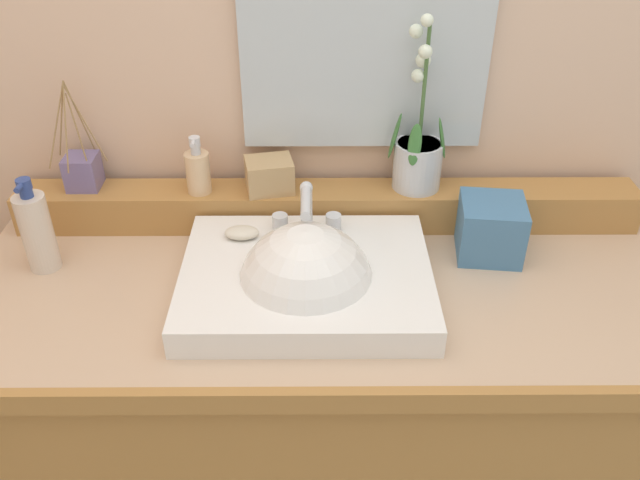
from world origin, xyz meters
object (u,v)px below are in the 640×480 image
reed_diffuser (83,170)px  lotion_bottle (37,231)px  potted_plant (418,154)px  tissue_box (491,228)px  sink_basin (306,286)px  soap_dispenser (198,171)px  soap_bar (242,233)px  trinket_box (269,175)px

reed_diffuser → lotion_bottle: reed_diffuser is taller
potted_plant → tissue_box: (0.14, -0.13, -0.11)m
sink_basin → lotion_bottle: bearing=169.7°
potted_plant → lotion_bottle: (-0.78, -0.17, -0.08)m
soap_dispenser → lotion_bottle: 0.34m
sink_basin → soap_bar: bearing=138.8°
soap_bar → tissue_box: tissue_box is taller
soap_dispenser → tissue_box: soap_dispenser is taller
soap_dispenser → tissue_box: size_ratio=0.99×
trinket_box → lotion_bottle: 0.48m
sink_basin → trinket_box: 0.29m
sink_basin → reed_diffuser: reed_diffuser is taller
soap_dispenser → lotion_bottle: size_ratio=0.63×
potted_plant → lotion_bottle: potted_plant is taller
potted_plant → tissue_box: bearing=-41.5°
reed_diffuser → lotion_bottle: size_ratio=1.20×
tissue_box → trinket_box: bearing=166.1°
sink_basin → soap_dispenser: (-0.23, 0.25, 0.12)m
potted_plant → trinket_box: potted_plant is taller
reed_diffuser → trinket_box: size_ratio=2.45×
soap_dispenser → trinket_box: size_ratio=1.29×
lotion_bottle → potted_plant: bearing=12.6°
soap_dispenser → reed_diffuser: bearing=174.9°
lotion_bottle → tissue_box: size_ratio=1.56×
reed_diffuser → potted_plant: bearing=-0.3°
sink_basin → soap_bar: 0.18m
soap_dispenser → reed_diffuser: (-0.26, 0.02, -0.01)m
sink_basin → potted_plant: size_ratio=1.26×
lotion_bottle → soap_bar: bearing=2.4°
potted_plant → lotion_bottle: 0.80m
soap_bar → potted_plant: 0.41m
sink_basin → soap_bar: size_ratio=6.85×
reed_diffuser → tissue_box: size_ratio=1.87×
soap_bar → soap_dispenser: size_ratio=0.54×
soap_bar → lotion_bottle: 0.41m
lotion_bottle → tissue_box: lotion_bottle is taller
reed_diffuser → trinket_box: reed_diffuser is taller
potted_plant → lotion_bottle: bearing=-167.4°
trinket_box → tissue_box: bearing=-25.4°
soap_bar → trinket_box: 0.16m
reed_diffuser → lotion_bottle: 0.19m
sink_basin → potted_plant: potted_plant is taller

